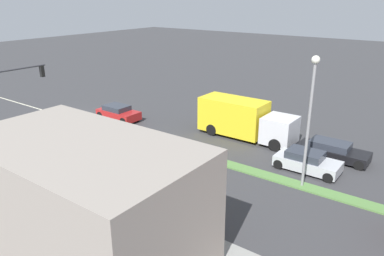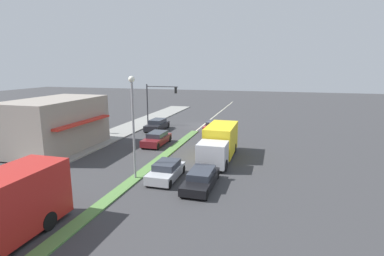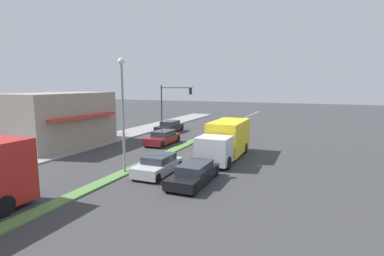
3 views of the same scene
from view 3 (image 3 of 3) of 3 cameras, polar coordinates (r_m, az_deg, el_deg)
The scene contains 15 objects.
ground_plane at distance 22.86m, azimuth -8.52°, elevation -6.53°, with size 160.00×160.00×0.00m, color #38383A.
sidewalk_right at distance 28.12m, azimuth -25.05°, elevation -4.31°, with size 4.00×73.00×0.12m, color gray.
median_strip at distance 16.21m, azimuth -25.56°, elevation -13.37°, with size 0.90×46.00×0.10m, color #568442.
lane_marking_center at distance 39.09m, azimuth 5.15°, elevation -0.31°, with size 0.16×60.00×0.01m, color beige.
building_corner_store at distance 31.06m, azimuth -23.98°, elevation 1.59°, with size 6.37×9.96×4.92m.
traffic_signal_main at distance 39.52m, azimuth -4.01°, elevation 5.48°, with size 4.59×0.34×5.60m.
street_lamp at distance 19.75m, azimuth -13.10°, elevation 5.07°, with size 0.44×0.44×7.37m.
pedestrian at distance 35.99m, azimuth -14.54°, elevation 0.36°, with size 0.34×0.34×1.71m.
warning_aframe_sign at distance 39.71m, azimuth -3.42°, elevation 0.46°, with size 0.45×0.53×0.84m.
delivery_truck at distance 23.97m, azimuth 6.45°, elevation -2.21°, with size 2.44×7.50×2.87m.
sedan_dark at distance 36.85m, azimuth -4.32°, elevation 0.22°, with size 1.88×4.48×1.39m.
suv_black at distance 17.95m, azimuth 0.36°, elevation -8.67°, with size 1.79×4.57×1.17m.
sedan_silver at distance 19.72m, azimuth -6.48°, elevation -7.05°, with size 1.82×3.91×1.27m.
hatchback_red at distance 35.11m, azimuth 6.92°, elevation -0.24°, with size 1.83×3.83×1.32m.
sedan_maroon at distance 29.43m, azimuth -5.58°, elevation -1.86°, with size 1.84×4.38×1.34m.
Camera 3 is at (-11.46, 36.92, 5.80)m, focal length 28.00 mm.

